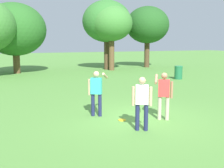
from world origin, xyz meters
name	(u,v)px	position (x,y,z in m)	size (l,w,h in m)	color
ground_plane	(141,118)	(0.00, 0.00, 0.00)	(120.00, 120.00, 0.00)	#568E3D
person_thrower	(96,90)	(-1.31, 0.93, 0.96)	(0.83, 0.53, 1.64)	#1E234C
person_catcher	(164,92)	(0.62, -0.46, 0.96)	(0.83, 0.53, 1.64)	#B7AD93
person_bystander	(142,100)	(-0.63, -1.14, 0.94)	(0.54, 0.38, 1.64)	#1E234C
frisbee	(122,120)	(-0.71, 0.05, 0.01)	(0.26, 0.26, 0.03)	yellow
trash_can_further_along	(178,72)	(7.54, 7.74, 0.48)	(0.59, 0.59, 0.96)	#1E663D
tree_far_right	(15,30)	(-2.85, 16.29, 3.69)	(5.19, 5.19, 5.91)	brown
tree_slender_mid	(107,22)	(5.50, 16.27, 4.58)	(4.66, 4.66, 6.59)	#4C3823
tree_back_left	(112,24)	(5.60, 15.33, 4.34)	(3.88, 3.88, 6.03)	brown
tree_back_right	(147,25)	(10.26, 16.68, 4.39)	(4.48, 4.48, 6.32)	#4C3823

